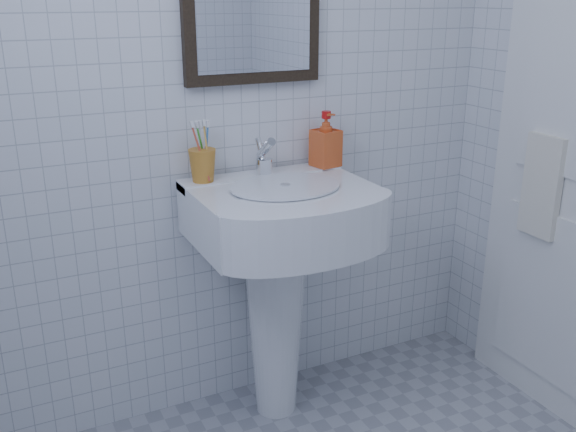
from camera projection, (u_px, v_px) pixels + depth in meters
wall_back at (222, 82)px, 2.22m from camera, size 2.20×0.02×2.50m
washbasin at (278, 263)px, 2.29m from camera, size 0.61×0.44×0.93m
faucet at (264, 159)px, 2.27m from camera, size 0.06×0.13×0.15m
toothbrush_cup at (203, 165)px, 2.19m from camera, size 0.11×0.11×0.11m
soap_dispenser at (326, 139)px, 2.38m from camera, size 0.11×0.11×0.20m
towel_ring at (552, 138)px, 2.30m from camera, size 0.01×0.18×0.18m
hand_towel at (542, 186)px, 2.35m from camera, size 0.03×0.16×0.38m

